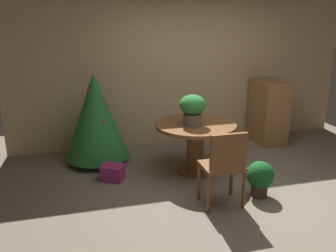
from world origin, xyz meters
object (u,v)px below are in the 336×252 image
gift_box_purple (113,173)px  potted_plant (260,177)px  holiday_tree (96,116)px  wooden_chair_near (224,164)px  wooden_cabinet (268,112)px  flower_vase (193,108)px  round_dining_table (195,137)px

gift_box_purple → potted_plant: bearing=-28.1°
holiday_tree → potted_plant: (1.89, -1.65, -0.48)m
wooden_chair_near → wooden_cabinet: size_ratio=0.85×
gift_box_purple → wooden_cabinet: (2.87, 0.89, 0.45)m
flower_vase → holiday_tree: size_ratio=0.30×
wooden_cabinet → potted_plant: size_ratio=2.44×
holiday_tree → round_dining_table: bearing=-29.8°
wooden_chair_near → holiday_tree: (-1.33, 1.78, 0.19)m
gift_box_purple → potted_plant: potted_plant is taller
gift_box_purple → flower_vase: bearing=-4.7°
holiday_tree → gift_box_purple: 0.97m
flower_vase → wooden_chair_near: (0.07, -0.97, -0.44)m
wooden_chair_near → flower_vase: bearing=94.0°
holiday_tree → flower_vase: bearing=-32.7°
flower_vase → holiday_tree: (-1.27, 0.81, -0.25)m
wooden_cabinet → round_dining_table: bearing=-151.0°
wooden_chair_near → potted_plant: size_ratio=2.08×
flower_vase → holiday_tree: holiday_tree is taller
wooden_chair_near → gift_box_purple: wooden_chair_near is taller
potted_plant → wooden_cabinet: bearing=58.1°
wooden_chair_near → wooden_cabinet: wooden_cabinet is taller
wooden_cabinet → potted_plant: (-1.13, -1.82, -0.30)m
wooden_chair_near → wooden_cabinet: (1.69, 1.95, 0.01)m
flower_vase → gift_box_purple: size_ratio=1.16×
flower_vase → wooden_chair_near: size_ratio=0.45×
wooden_chair_near → gift_box_purple: size_ratio=2.59×
round_dining_table → wooden_chair_near: wooden_chair_near is taller
holiday_tree → potted_plant: bearing=-41.2°
flower_vase → wooden_cabinet: (1.76, 0.99, -0.43)m
holiday_tree → gift_box_purple: holiday_tree is taller
gift_box_purple → wooden_chair_near: bearing=-41.8°
wooden_chair_near → potted_plant: bearing=13.2°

